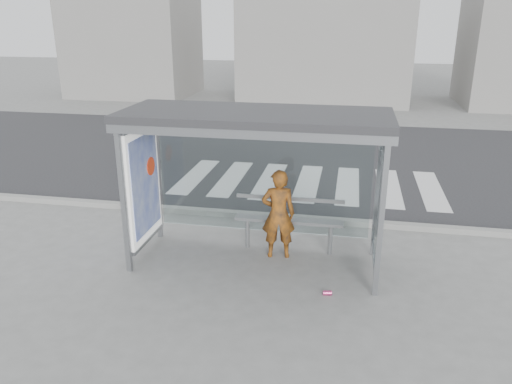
% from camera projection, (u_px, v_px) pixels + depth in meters
% --- Properties ---
extents(ground, '(80.00, 80.00, 0.00)m').
position_uv_depth(ground, '(255.00, 262.00, 8.64)').
color(ground, slate).
rests_on(ground, ground).
extents(road, '(30.00, 10.00, 0.01)m').
position_uv_depth(road, '(299.00, 156.00, 15.12)').
color(road, '#272729').
rests_on(road, ground).
extents(curb, '(30.00, 0.18, 0.12)m').
position_uv_depth(curb, '(273.00, 217.00, 10.42)').
color(curb, gray).
rests_on(curb, ground).
extents(crosswalk, '(6.55, 3.00, 0.00)m').
position_uv_depth(crosswalk, '(308.00, 183.00, 12.71)').
color(crosswalk, silver).
rests_on(crosswalk, ground).
extents(bus_shelter, '(4.25, 1.65, 2.62)m').
position_uv_depth(bus_shelter, '(233.00, 149.00, 8.10)').
color(bus_shelter, gray).
rests_on(bus_shelter, ground).
extents(building_left, '(6.00, 5.00, 6.00)m').
position_uv_depth(building_left, '(133.00, 36.00, 26.08)').
color(building_left, gray).
rests_on(building_left, ground).
extents(building_center, '(8.00, 5.00, 5.00)m').
position_uv_depth(building_center, '(325.00, 48.00, 24.46)').
color(building_center, gray).
rests_on(building_center, ground).
extents(person, '(0.64, 0.48, 1.60)m').
position_uv_depth(person, '(278.00, 214.00, 8.59)').
color(person, orange).
rests_on(person, ground).
extents(bench, '(1.93, 0.24, 1.00)m').
position_uv_depth(bench, '(289.00, 220.00, 8.88)').
color(bench, gray).
rests_on(bench, ground).
extents(soda_can, '(0.14, 0.10, 0.07)m').
position_uv_depth(soda_can, '(327.00, 293.00, 7.60)').
color(soda_can, '#EB458B').
rests_on(soda_can, ground).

